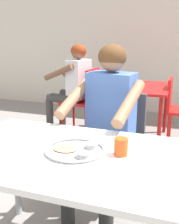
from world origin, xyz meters
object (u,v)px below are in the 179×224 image
Objects in this scene: thali_tray at (75,150)px; chair_red_right at (178,106)px; chair_red_left at (85,97)px; table_background_red at (130,91)px; chair_foreground at (116,137)px; table_foreground at (65,164)px; patron_background at (73,81)px; drinking_cup at (121,146)px; diner_foreground at (106,115)px.

thali_tray is 2.25m from chair_red_right.
thali_tray is 2.36m from chair_red_left.
chair_foreground is at bearing -83.49° from table_background_red.
chair_red_left reaches higher than table_foreground.
patron_background is at bearing 178.72° from table_background_red.
chair_red_left is 0.27m from patron_background.
drinking_cup is at bearing -61.66° from patron_background.
diner_foreground reaches higher than thali_tray.
thali_tray is at bearing -90.01° from chair_foreground.
diner_foreground is 1.31× the size of table_background_red.
thali_tray is at bearing 10.09° from table_foreground.
table_foreground is 1.28× the size of table_background_red.
table_foreground is at bearing -92.86° from diner_foreground.
diner_foreground is 1.76m from chair_red_left.
chair_foreground reaches higher than table_background_red.
thali_tray is 0.64m from diner_foreground.
diner_foreground is (-0.02, -0.22, 0.24)m from chair_foreground.
patron_background is at bearing 120.32° from diner_foreground.
chair_foreground is at bearing -60.18° from chair_red_left.
table_foreground reaches higher than table_background_red.
patron_background is (-0.94, 2.21, -0.02)m from thali_tray.
thali_tray is at bearing -169.87° from drinking_cup.
chair_red_left reaches higher than table_background_red.
drinking_cup is 2.19m from table_background_red.
chair_red_right reaches higher than table_foreground.
table_background_red is 0.79× the size of patron_background.
chair_red_left is 1.08× the size of chair_red_right.
chair_foreground reaches higher than chair_red_right.
diner_foreground is at bearing 87.14° from table_foreground.
chair_red_left reaches higher than thali_tray.
table_background_red is 1.17× the size of chair_red_right.
table_foreground is 3.96× the size of thali_tray.
patron_background is (-1.17, 2.17, -0.06)m from drinking_cup.
diner_foreground reaches higher than chair_foreground.
chair_red_right is at bearing -0.44° from table_background_red.
table_background_red is 0.60m from chair_red_right.
patron_background reaches higher than thali_tray.
diner_foreground is at bearing -59.68° from patron_background.
drinking_cup is 0.07× the size of patron_background.
diner_foreground is at bearing -85.27° from table_background_red.
patron_background is (-0.17, -0.00, 0.21)m from chair_red_left.
chair_foreground is (0.00, 0.86, -0.24)m from thali_tray.
chair_foreground is at bearing 105.58° from drinking_cup.
table_background_red is (-0.38, 2.15, -0.15)m from drinking_cup.
patron_background is (-0.94, 1.35, 0.21)m from chair_foreground.
chair_red_right is at bearing 84.55° from drinking_cup.
patron_background is at bearing -179.22° from chair_red_left.
diner_foreground reaches higher than chair_red_right.
chair_foreground is at bearing 86.33° from table_foreground.
chair_red_left is (-1.00, 2.17, -0.27)m from drinking_cup.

